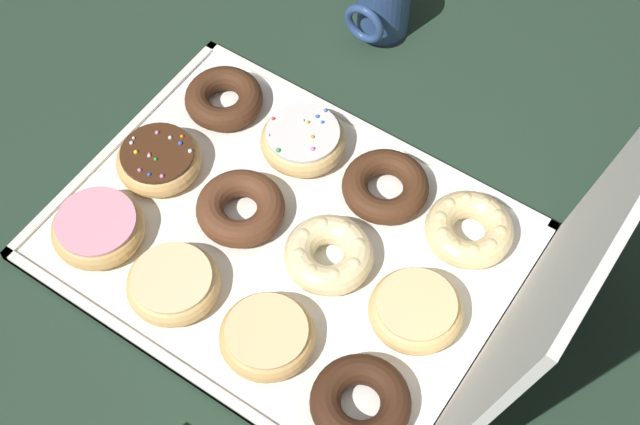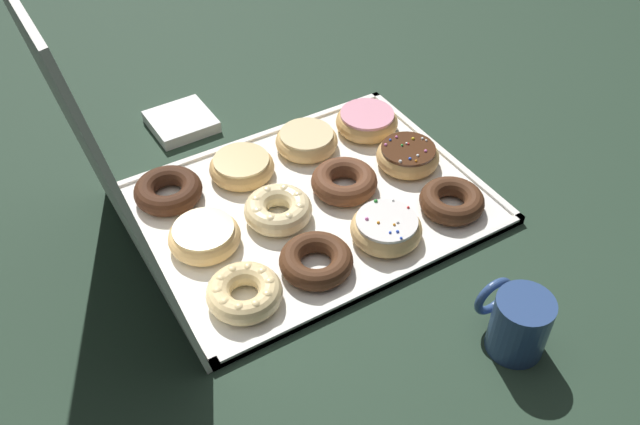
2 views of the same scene
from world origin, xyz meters
The scene contains 16 objects.
ground_plane centered at (0.00, 0.00, 0.00)m, with size 3.00×3.00×0.00m, color #233828.
donut_box centered at (0.00, 0.00, 0.01)m, with size 0.43×0.56×0.01m.
box_lid_open centered at (0.00, 0.33, 0.26)m, with size 0.43×0.52×0.01m, color white.
chocolate_cake_ring_donut_0 centered at (-0.13, -0.19, 0.03)m, with size 0.11×0.11×0.03m.
sprinkle_donut_1 centered at (0.00, -0.20, 0.03)m, with size 0.11×0.11×0.04m.
pink_frosted_donut_2 centered at (0.12, -0.19, 0.03)m, with size 0.12×0.12×0.04m.
sprinkle_donut_3 centered at (-0.13, -0.06, 0.03)m, with size 0.11×0.11×0.04m.
chocolate_cake_ring_donut_4 centered at (0.00, -0.07, 0.03)m, with size 0.11×0.11×0.04m.
glazed_ring_donut_5 centered at (0.13, -0.07, 0.03)m, with size 0.11×0.11×0.04m.
chocolate_cake_ring_donut_6 centered at (-0.13, 0.07, 0.03)m, with size 0.11×0.11×0.03m.
cruller_donut_7 centered at (-0.01, 0.07, 0.03)m, with size 0.11×0.11×0.04m.
glazed_ring_donut_8 centered at (0.13, 0.07, 0.03)m, with size 0.11×0.11×0.04m.
cruller_donut_9 centered at (-0.13, 0.19, 0.03)m, with size 0.11×0.11×0.04m.
glazed_ring_donut_10 centered at (0.00, 0.19, 0.03)m, with size 0.11×0.11×0.04m.
chocolate_cake_ring_donut_11 centered at (0.13, 0.20, 0.03)m, with size 0.12×0.12×0.04m.
coffee_mug centered at (-0.39, -0.10, 0.05)m, with size 0.10×0.08×0.09m.
Camera 1 is at (0.48, 0.38, 1.02)m, focal length 52.38 mm.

